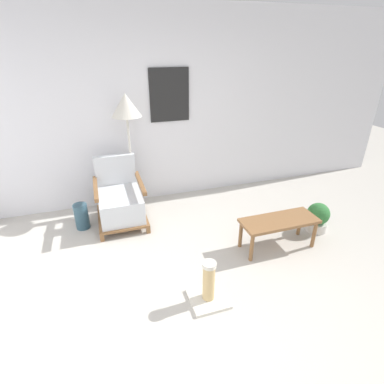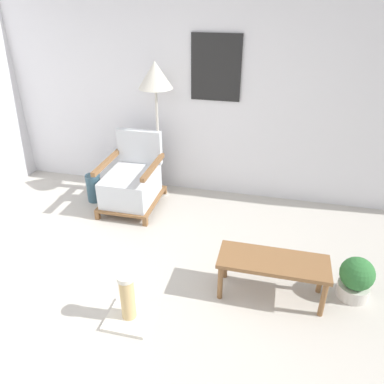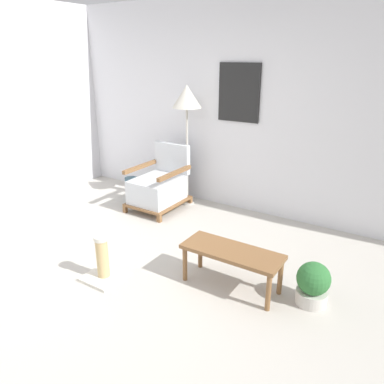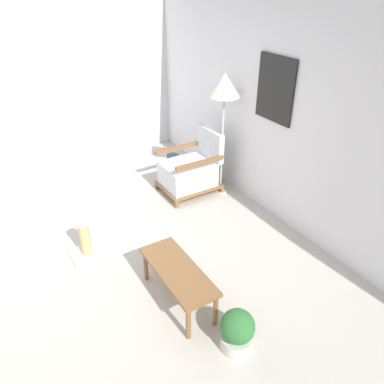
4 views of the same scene
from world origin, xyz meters
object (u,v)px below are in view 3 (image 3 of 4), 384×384
at_px(armchair, 159,187).
at_px(coffee_table, 232,255).
at_px(vase, 131,189).
at_px(floor_lamp, 187,101).
at_px(potted_plant, 313,284).
at_px(scratching_post, 103,264).

distance_m(armchair, coffee_table, 2.05).
bearing_deg(vase, floor_lamp, 25.07).
distance_m(floor_lamp, potted_plant, 2.83).
bearing_deg(coffee_table, armchair, 145.89).
xyz_separation_m(potted_plant, scratching_post, (-1.76, -0.69, -0.04)).
relative_size(armchair, floor_lamp, 0.52).
relative_size(coffee_table, vase, 2.62).
height_order(coffee_table, potted_plant, potted_plant).
distance_m(vase, scratching_post, 2.03).
relative_size(armchair, potted_plant, 2.21).
xyz_separation_m(armchair, coffee_table, (1.69, -1.15, 0.01)).
bearing_deg(armchair, scratching_post, -69.72).
bearing_deg(scratching_post, vase, 123.90).
distance_m(coffee_table, vase, 2.49).
distance_m(armchair, floor_lamp, 1.20).
distance_m(vase, potted_plant, 3.06).
distance_m(floor_lamp, coffee_table, 2.37).
xyz_separation_m(floor_lamp, scratching_post, (0.39, -2.03, -1.28)).
distance_m(coffee_table, scratching_post, 1.21).
xyz_separation_m(floor_lamp, vase, (-0.74, -0.35, -1.26)).
xyz_separation_m(coffee_table, potted_plant, (0.69, 0.15, -0.13)).
distance_m(armchair, vase, 0.53).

